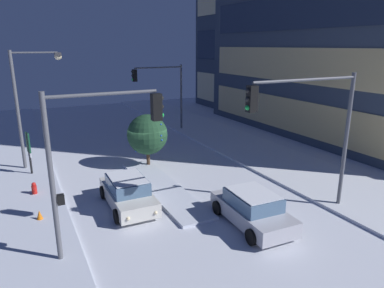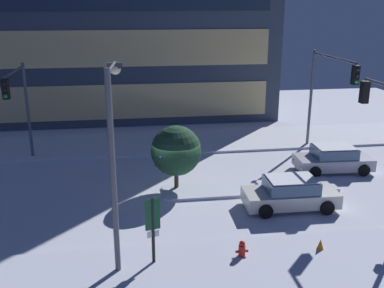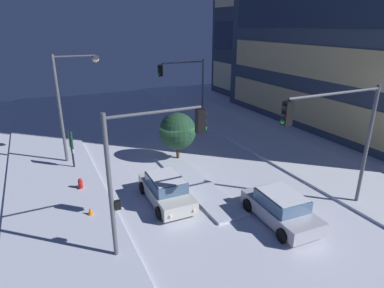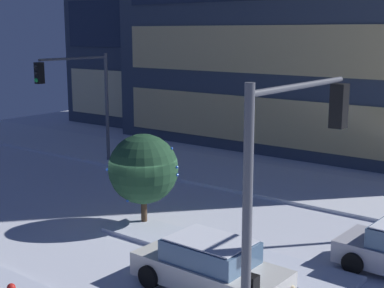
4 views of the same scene
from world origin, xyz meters
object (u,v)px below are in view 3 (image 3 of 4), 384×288
Objects in this scene: construction_cone at (90,212)px; car_far at (281,208)px; traffic_light_corner_near_right at (149,157)px; decorated_tree_median at (178,131)px; fire_hydrant at (81,185)px; street_lamp_arched at (71,93)px; traffic_light_corner_far_right at (338,128)px; parking_info_sign at (71,145)px; traffic_light_corner_far_left at (185,79)px; car_near at (166,190)px.

car_far is at bearing 62.13° from construction_cone.
traffic_light_corner_near_right is 11.18× the size of construction_cone.
decorated_tree_median is (-9.18, -1.44, 1.41)m from car_far.
street_lamp_arched is at bearing 173.14° from fire_hydrant.
parking_info_sign is at bearing -46.14° from traffic_light_corner_far_right.
fire_hydrant is at bearing 41.67° from traffic_light_corner_far_left.
car_near is 7.77m from parking_info_sign.
street_lamp_arched reaches higher than decorated_tree_median.
street_lamp_arched reaches higher than traffic_light_corner_far_right.
car_near is at bearing -29.64° from decorated_tree_median.
fire_hydrant is at bearing -128.82° from car_near.
traffic_light_corner_near_right is (-0.84, -6.24, 3.49)m from car_far.
fire_hydrant is at bearing -76.04° from decorated_tree_median.
fire_hydrant is 3.11m from construction_cone.
street_lamp_arched is 2.14× the size of decorated_tree_median.
construction_cone is (-0.23, -3.96, -0.44)m from car_near.
traffic_light_corner_far_right is (1.29, 8.77, 0.33)m from traffic_light_corner_near_right.
parking_info_sign is 6.55m from construction_cone.
decorated_tree_median is at bearing 60.02° from traffic_light_corner_near_right.
traffic_light_corner_far_left is at bearing 61.06° from traffic_light_corner_near_right.
street_lamp_arched reaches higher than parking_info_sign.
car_near is at bearing 59.51° from traffic_light_corner_near_right.
car_near reaches higher than fire_hydrant.
parking_info_sign is at bearing 39.98° from car_far.
traffic_light_corner_far_right is 10.68m from decorated_tree_median.
car_far is 0.69× the size of traffic_light_corner_far_right.
traffic_light_corner_near_right is at bearing 29.83° from construction_cone.
street_lamp_arched is (-12.00, -7.74, 4.07)m from car_far.
street_lamp_arched reaches higher than traffic_light_corner_far_left.
street_lamp_arched is (-11.15, -1.50, 0.57)m from traffic_light_corner_near_right.
car_near is at bearing 86.66° from construction_cone.
traffic_light_corner_far_left is 15.53m from fire_hydrant.
street_lamp_arched is (-7.86, -3.44, 4.07)m from car_near.
decorated_tree_median is at bearing -28.47° from parking_info_sign.
fire_hydrant is 7.28m from decorated_tree_median.
car_near is 5.97m from car_far.
traffic_light_corner_far_right is 12.56m from construction_cone.
traffic_light_corner_far_left is 19.02m from traffic_light_corner_near_right.
decorated_tree_median is at bearing -20.22° from street_lamp_arched.
car_near is at bearing 61.45° from traffic_light_corner_far_left.
street_lamp_arched is (-12.44, -10.27, 0.24)m from traffic_light_corner_far_right.
traffic_light_corner_far_right reaches higher than parking_info_sign.
traffic_light_corner_far_right is 2.41× the size of parking_info_sign.
decorated_tree_median reaches higher than car_far.
car_near is 0.70× the size of traffic_light_corner_far_right.
traffic_light_corner_far_left is 17.70m from construction_cone.
car_near is 9.49m from street_lamp_arched.
traffic_light_corner_near_right is 0.84× the size of street_lamp_arched.
traffic_light_corner_far_right is 8.49× the size of fire_hydrant.
car_near is 0.73× the size of traffic_light_corner_near_right.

